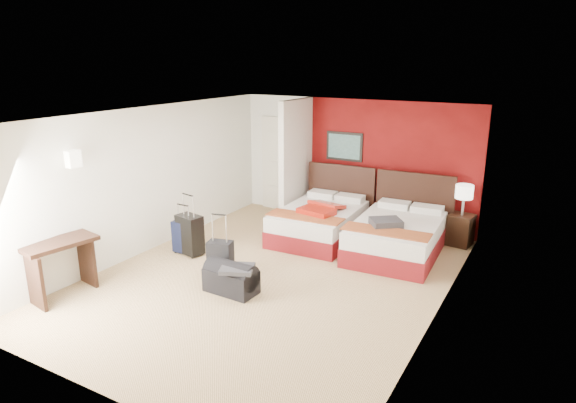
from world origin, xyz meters
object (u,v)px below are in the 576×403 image
Objects in this scene: duffel_bag at (231,280)px; desk at (62,268)px; bed_right at (396,238)px; nightstand at (460,230)px; suitcase_black at (190,236)px; suitcase_charcoal at (221,260)px; suitcase_navy at (185,238)px; red_suitcase_open at (322,208)px; bed_left at (319,224)px; table_lamp at (463,200)px.

desk is (-2.02, -1.25, 0.22)m from duffel_bag.
bed_right is 5.29m from desk.
desk is at bearing -125.28° from nightstand.
suitcase_black is 1.12m from suitcase_charcoal.
desk reaches higher than duffel_bag.
suitcase_navy is (-0.12, -0.00, -0.06)m from suitcase_black.
red_suitcase_open is 1.50× the size of nightstand.
suitcase_black reaches higher than suitcase_navy.
suitcase_navy is at bearing -154.46° from bed_right.
bed_left is 2.57m from nightstand.
duffel_bag is at bearing 41.93° from desk.
suitcase_navy is at bearing -138.10° from nightstand.
table_lamp reaches higher than bed_left.
suitcase_charcoal is (-2.96, -3.24, -0.01)m from nightstand.
red_suitcase_open is 2.32m from suitcase_charcoal.
bed_right is at bearing 32.69° from suitcase_charcoal.
desk is (-4.53, -4.85, 0.13)m from nightstand.
table_lamp is 4.86m from suitcase_black.
bed_right is at bearing 59.89° from duffel_bag.
nightstand is (2.28, 1.05, -0.34)m from red_suitcase_open.
suitcase_black is 0.13m from suitcase_navy.
table_lamp is at bearing 46.43° from suitcase_black.
nightstand is at bearing 46.43° from suitcase_black.
suitcase_black is at bearing 84.93° from desk.
suitcase_black is (-3.09, -1.74, 0.04)m from bed_right.
desk is at bearing -111.08° from red_suitcase_open.
red_suitcase_open reaches higher than suitcase_charcoal.
suitcase_black is 2.16m from desk.
duffel_bag is at bearing -117.11° from nightstand.
nightstand is (0.87, 1.02, -0.01)m from bed_right.
red_suitcase_open reaches higher than suitcase_navy.
nightstand is at bearing 19.71° from bed_left.
suitcase_black is 1.68m from duffel_bag.
nightstand is 0.84× the size of suitcase_black.
table_lamp reaches higher than suitcase_black.
bed_left is 2.36m from suitcase_charcoal.
bed_right is 1.45m from table_lamp.
table_lamp is 0.73× the size of duffel_bag.
suitcase_navy is (-1.80, -1.71, -0.36)m from red_suitcase_open.
table_lamp reaches higher than suitcase_charcoal.
bed_right is 2.00× the size of desk.
duffel_bag is (-2.51, -3.59, -0.09)m from nightstand.
duffel_bag is (-0.12, -2.64, -0.09)m from bed_left.
suitcase_navy is 0.72× the size of duffel_bag.
duffel_bag is at bearing -52.27° from suitcase_charcoal.
suitcase_black is at bearing 140.40° from suitcase_charcoal.
suitcase_navy is (-3.21, -1.74, -0.02)m from bed_right.
suitcase_charcoal is at bearing 55.72° from desk.
red_suitcase_open is (0.10, -0.10, 0.34)m from bed_left.
table_lamp is (2.28, 1.05, 0.22)m from red_suitcase_open.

